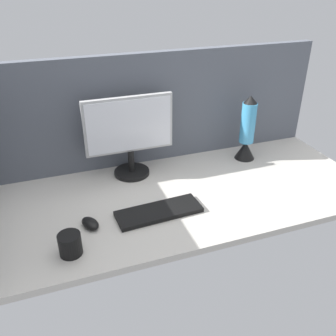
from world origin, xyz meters
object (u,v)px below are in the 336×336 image
Objects in this scene: lava_lamp at (247,133)px; monitor at (129,133)px; keyboard at (159,212)px; mug_black_travel at (70,244)px; mouse at (90,223)px.

monitor is at bearing 175.93° from lava_lamp.
monitor is 64.27cm from lava_lamp.
keyboard is 40.89cm from mug_black_travel.
monitor is 65.52cm from mug_black_travel.
monitor is 1.19× the size of keyboard.
mug_black_travel is 0.24× the size of lava_lamp.
mouse reaches higher than keyboard.
keyboard is 29.39cm from mouse.
monitor is 4.58× the size of mouse.
mug_black_travel is (-36.55, -51.18, -18.38)cm from monitor.
lava_lamp is at bearing 24.97° from mug_black_travel.
mouse is 97.62cm from lava_lamp.
lava_lamp is (90.89, 33.04, 13.33)cm from mouse.
lava_lamp reaches higher than keyboard.
mouse is 0.27× the size of lava_lamp.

